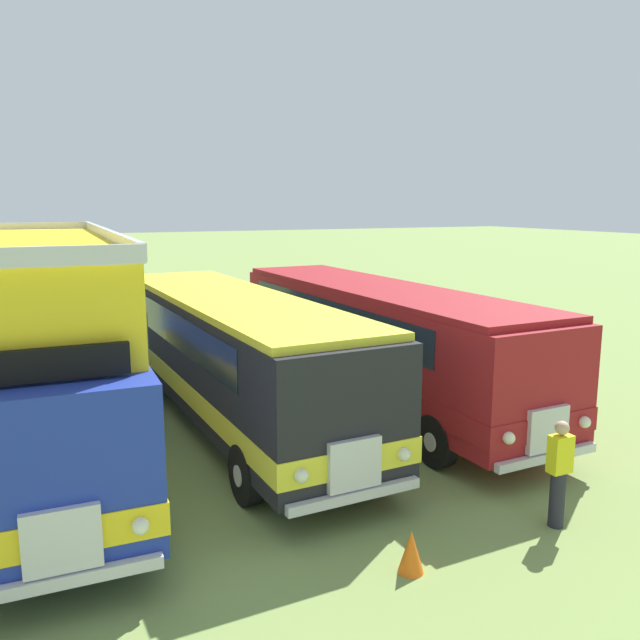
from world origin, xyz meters
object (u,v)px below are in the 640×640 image
(bus_seventh_in_row, at_px, (47,340))
(bus_eighth_in_row, at_px, (231,349))
(cone_near_end, at_px, (411,551))
(marshal_person, at_px, (559,473))
(bus_ninth_in_row, at_px, (376,334))

(bus_seventh_in_row, relative_size, bus_eighth_in_row, 1.02)
(bus_seventh_in_row, xyz_separation_m, cone_near_end, (4.27, -6.56, -2.06))
(bus_eighth_in_row, xyz_separation_m, cone_near_end, (0.45, -6.91, -1.45))
(marshal_person, bearing_deg, bus_ninth_in_row, 85.07)
(bus_ninth_in_row, height_order, marshal_person, bus_ninth_in_row)
(bus_eighth_in_row, height_order, cone_near_end, bus_eighth_in_row)
(bus_ninth_in_row, distance_m, marshal_person, 6.98)
(bus_ninth_in_row, relative_size, cone_near_end, 19.06)
(cone_near_end, bearing_deg, bus_seventh_in_row, 123.05)
(bus_seventh_in_row, relative_size, cone_near_end, 18.88)
(marshal_person, bearing_deg, bus_eighth_in_row, 115.51)
(bus_seventh_in_row, height_order, marshal_person, bus_seventh_in_row)
(bus_ninth_in_row, relative_size, marshal_person, 6.73)
(bus_seventh_in_row, bearing_deg, bus_eighth_in_row, 5.26)
(bus_ninth_in_row, bearing_deg, bus_seventh_in_row, -176.31)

